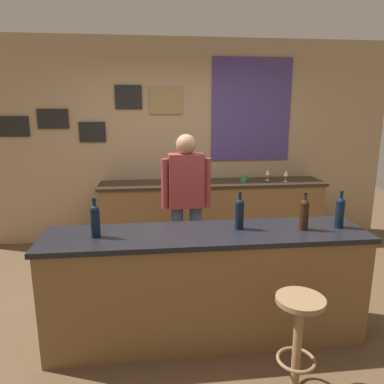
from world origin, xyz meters
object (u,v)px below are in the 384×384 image
Objects in this scene: coffee_mug at (244,178)px; bar_stool at (298,328)px; wine_glass_d at (286,174)px; wine_glass_a at (163,176)px; wine_glass_c at (267,172)px; wine_bottle_b at (239,213)px; wine_bottle_c at (304,213)px; wine_bottle_d at (340,211)px; bartender at (186,200)px; wine_bottle_a at (95,220)px; wine_glass_b at (193,173)px.

bar_stool is at bearing -96.48° from coffee_mug.
wine_glass_a is at bearing 179.35° from wine_glass_d.
wine_glass_c is 0.25m from wine_glass_d.
wine_glass_a is (-0.78, 2.63, 0.55)m from bar_stool.
wine_bottle_b is 2.21m from wine_glass_d.
wine_glass_a is (-1.05, 2.01, -0.05)m from wine_bottle_c.
coffee_mug is (0.03, 2.04, -0.11)m from wine_bottle_c.
coffee_mug is at bearing 175.20° from wine_glass_d.
wine_bottle_d is at bearing 48.10° from bar_stool.
wine_bottle_b reaches higher than wine_glass_d.
wine_bottle_b and wine_bottle_c have the same top height.
wine_bottle_d is 2.41m from wine_glass_a.
wine_bottle_a is at bearing -128.03° from bartender.
wine_glass_b is at bearing 65.03° from wine_bottle_a.
coffee_mug is (-0.57, 0.05, -0.06)m from wine_glass_d.
wine_glass_c is at bearing 149.57° from wine_glass_d.
wine_bottle_a is 1.97× the size of wine_glass_a.
wine_bottle_b reaches higher than wine_glass_a.
wine_glass_d is at bearing -30.43° from wine_glass_c.
wine_bottle_a is 1.97× the size of wine_glass_d.
coffee_mug is at bearing 83.52° from bar_stool.
wine_bottle_d is at bearing -40.79° from bartender.
bar_stool is 5.44× the size of coffee_mug.
wine_bottle_b is (-0.24, 0.70, 0.60)m from bar_stool.
wine_bottle_d is 2.10m from wine_glass_c.
wine_bottle_c is at bearing -90.98° from coffee_mug.
bartender reaches higher than wine_glass_b.
wine_bottle_a is 2.99m from wine_glass_d.
wine_bottle_b reaches higher than wine_glass_b.
wine_glass_d is (0.29, 1.97, -0.05)m from wine_bottle_d.
wine_glass_d is at bearing 81.54° from wine_bottle_d.
wine_bottle_a reaches higher than wine_glass_a.
wine_glass_c reaches higher than bar_stool.
wine_bottle_c is at bearing -62.34° from wine_glass_a.
wine_bottle_d is at bearing -55.59° from wine_glass_a.
wine_bottle_a is at bearing -114.97° from wine_glass_b.
wine_glass_c is (2.02, 2.10, -0.05)m from wine_bottle_a.
coffee_mug is at bearing 97.78° from wine_bottle_d.
wine_bottle_d reaches higher than wine_glass_b.
wine_bottle_d is (0.58, 0.64, 0.60)m from bar_stool.
wine_bottle_b is 1.97× the size of wine_glass_b.
wine_glass_c is at bearing 79.58° from wine_bottle_c.
wine_glass_d is (1.66, -0.02, 0.00)m from wine_glass_a.
wine_bottle_b and wine_bottle_d have the same top height.
wine_bottle_b is 1.97× the size of wine_glass_a.
wine_glass_c is 0.37m from coffee_mug.
bartender is 10.45× the size of wine_glass_b.
wine_glass_c is at bearing 46.13° from wine_bottle_a.
wine_glass_b is (0.21, 1.13, 0.07)m from bartender.
wine_glass_c is at bearing 76.54° from bar_stool.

